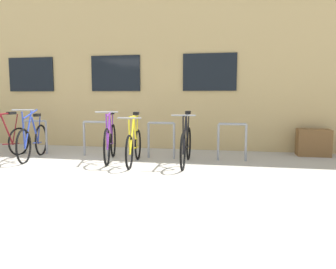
% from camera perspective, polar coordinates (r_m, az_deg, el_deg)
% --- Properties ---
extents(ground_plane, '(42.00, 42.00, 0.00)m').
position_cam_1_polar(ground_plane, '(5.99, -19.19, -6.66)').
color(ground_plane, '#B2ADA0').
extents(storefront_building, '(28.00, 7.54, 6.06)m').
position_cam_1_polar(storefront_building, '(12.46, -2.95, 14.42)').
color(storefront_building, tan).
rests_on(storefront_building, ground).
extents(bike_rack, '(6.61, 0.05, 0.79)m').
position_cam_1_polar(bike_rack, '(7.60, -12.30, 0.02)').
color(bike_rack, gray).
rests_on(bike_rack, ground).
extents(bicycle_black, '(0.44, 1.76, 1.05)m').
position_cam_1_polar(bicycle_black, '(6.54, 3.12, -1.75)').
color(bicycle_black, black).
rests_on(bicycle_black, ground).
extents(bicycle_purple, '(0.54, 1.68, 1.06)m').
position_cam_1_polar(bicycle_purple, '(7.00, -9.91, -1.17)').
color(bicycle_purple, black).
rests_on(bicycle_purple, ground).
extents(bicycle_yellow, '(0.44, 1.63, 1.03)m').
position_cam_1_polar(bicycle_yellow, '(6.62, -5.88, -1.84)').
color(bicycle_yellow, black).
rests_on(bicycle_yellow, ground).
extents(bicycle_blue, '(0.51, 1.66, 1.10)m').
position_cam_1_polar(bicycle_blue, '(7.66, -22.19, -0.99)').
color(bicycle_blue, black).
rests_on(bicycle_blue, ground).
extents(bicycle_maroon, '(0.44, 1.59, 1.03)m').
position_cam_1_polar(bicycle_maroon, '(7.98, -26.57, -1.07)').
color(bicycle_maroon, black).
rests_on(bicycle_maroon, ground).
extents(planter_box, '(0.70, 0.44, 0.60)m').
position_cam_1_polar(planter_box, '(8.14, 23.69, -1.27)').
color(planter_box, brown).
rests_on(planter_box, ground).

